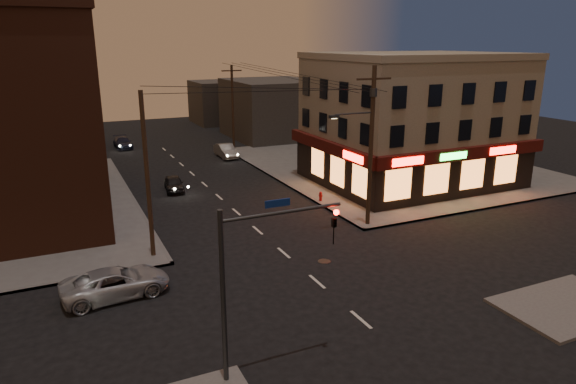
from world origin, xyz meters
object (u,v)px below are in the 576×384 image
sedan_far (123,143)px  fire_hydrant (321,196)px  suv_cross (116,283)px  sedan_near (174,184)px  sedan_mid (226,151)px

sedan_far → fire_hydrant: sedan_far is taller
suv_cross → sedan_near: suv_cross is taller
sedan_near → sedan_far: bearing=100.9°
suv_cross → fire_hydrant: size_ratio=6.98×
sedan_far → fire_hydrant: (10.39, -27.23, -0.07)m
sedan_near → fire_hydrant: bearing=-33.1°
sedan_mid → fire_hydrant: bearing=-85.1°
sedan_mid → fire_hydrant: 17.78m
sedan_far → sedan_near: bearing=-87.4°
fire_hydrant → suv_cross: bearing=-150.7°
sedan_mid → sedan_far: bearing=133.5°
fire_hydrant → sedan_near: bearing=139.7°
suv_cross → sedan_far: size_ratio=1.17×
sedan_near → sedan_far: 19.55m
sedan_mid → sedan_far: (-8.94, 9.51, -0.08)m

